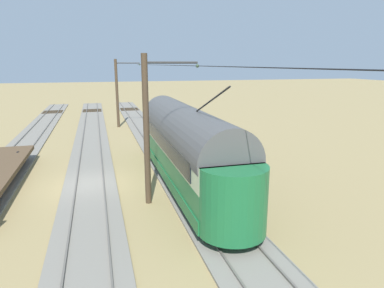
# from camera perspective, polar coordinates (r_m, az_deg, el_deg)

# --- Properties ---
(ground_plane) EXTENTS (220.00, 220.00, 0.00)m
(ground_plane) POSITION_cam_1_polar(r_m,az_deg,el_deg) (19.56, -16.71, -6.66)
(ground_plane) COLOR #937F51
(track_streetcar_siding) EXTENTS (2.80, 80.00, 0.18)m
(track_streetcar_siding) POSITION_cam_1_polar(r_m,az_deg,el_deg) (20.35, -2.03, -5.14)
(track_streetcar_siding) COLOR slate
(track_streetcar_siding) RESTS_ON ground
(track_adjacent_siding) EXTENTS (2.80, 80.00, 0.18)m
(track_adjacent_siding) POSITION_cam_1_polar(r_m,az_deg,el_deg) (19.84, -16.72, -6.21)
(track_adjacent_siding) COLOR slate
(track_adjacent_siding) RESTS_ON ground
(vintage_streetcar) EXTENTS (2.65, 15.79, 5.58)m
(vintage_streetcar) POSITION_cam_1_polar(r_m,az_deg,el_deg) (18.41, -1.03, -0.01)
(vintage_streetcar) COLOR #196033
(vintage_streetcar) RESTS_ON ground
(catenary_pole_foreground) EXTENTS (2.64, 0.28, 6.95)m
(catenary_pole_foreground) POSITION_cam_1_polar(r_m,az_deg,el_deg) (36.11, -12.37, 8.48)
(catenary_pole_foreground) COLOR #423323
(catenary_pole_foreground) RESTS_ON ground
(catenary_pole_mid_near) EXTENTS (2.64, 0.28, 6.95)m
(catenary_pole_mid_near) POSITION_cam_1_polar(r_m,az_deg,el_deg) (15.63, -7.42, 2.62)
(catenary_pole_mid_near) COLOR #423323
(catenary_pole_mid_near) RESTS_ON ground
(overhead_wire_run) EXTENTS (2.44, 45.45, 0.18)m
(overhead_wire_run) POSITION_cam_1_polar(r_m,az_deg,el_deg) (16.52, 0.08, 13.00)
(overhead_wire_run) COLOR black
(overhead_wire_run) RESTS_ON ground
(switch_stand) EXTENTS (0.50, 0.30, 1.24)m
(switch_stand) POSITION_cam_1_polar(r_m,az_deg,el_deg) (25.91, -2.44, 0.40)
(switch_stand) COLOR black
(switch_stand) RESTS_ON ground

